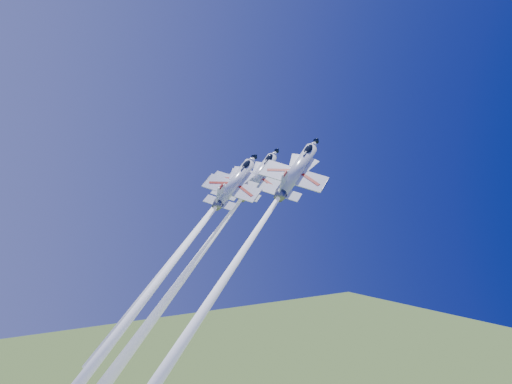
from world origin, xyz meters
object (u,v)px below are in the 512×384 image
jet_lead (208,244)px  jet_left (191,236)px  jet_right (227,275)px  jet_slot (167,270)px

jet_lead → jet_left: (-3.50, -0.79, 1.49)m
jet_right → jet_slot: size_ratio=1.24×
jet_left → jet_slot: bearing=-78.0°
jet_lead → jet_slot: 17.20m
jet_lead → jet_right: bearing=-57.3°
jet_lead → jet_right: (-5.73, -15.70, -2.77)m
jet_slot → jet_left: bearing=102.0°
jet_slot → jet_right: bearing=21.3°
jet_lead → jet_left: 3.89m
jet_lead → jet_right: size_ratio=0.82×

